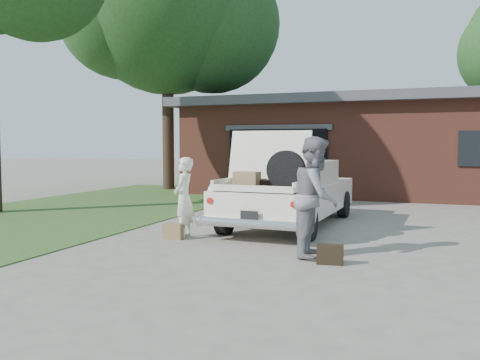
% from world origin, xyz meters
% --- Properties ---
extents(ground, '(90.00, 90.00, 0.00)m').
position_xyz_m(ground, '(0.00, 0.00, 0.00)').
color(ground, gray).
rests_on(ground, ground).
extents(grass_strip, '(6.00, 16.00, 0.02)m').
position_xyz_m(grass_strip, '(-5.50, 3.00, 0.01)').
color(grass_strip, '#2D4C1E').
rests_on(grass_strip, ground).
extents(house, '(12.80, 7.80, 3.30)m').
position_xyz_m(house, '(0.98, 11.47, 1.67)').
color(house, brown).
rests_on(house, ground).
extents(tree_back, '(7.86, 6.83, 10.43)m').
position_xyz_m(tree_back, '(-6.21, 9.62, 6.72)').
color(tree_back, '#38281E').
rests_on(tree_back, ground).
extents(sedan, '(2.03, 4.85, 1.97)m').
position_xyz_m(sedan, '(0.31, 2.80, 0.70)').
color(sedan, white).
rests_on(sedan, ground).
extents(woman_left, '(0.44, 0.59, 1.48)m').
position_xyz_m(woman_left, '(-1.13, 0.70, 0.74)').
color(woman_left, silver).
rests_on(woman_left, ground).
extents(woman_right, '(0.73, 0.92, 1.84)m').
position_xyz_m(woman_right, '(1.46, 0.03, 0.92)').
color(woman_right, slate).
rests_on(woman_right, ground).
extents(suitcase_left, '(0.38, 0.15, 0.29)m').
position_xyz_m(suitcase_left, '(-1.26, 0.50, 0.15)').
color(suitcase_left, olive).
rests_on(suitcase_left, ground).
extents(suitcase_right, '(0.39, 0.16, 0.29)m').
position_xyz_m(suitcase_right, '(1.77, -0.45, 0.15)').
color(suitcase_right, black).
rests_on(suitcase_right, ground).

